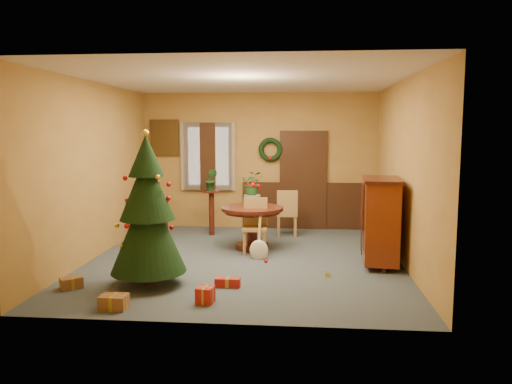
# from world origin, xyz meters

# --- Properties ---
(room_envelope) EXTENTS (5.50, 5.50, 5.50)m
(room_envelope) POSITION_xyz_m (0.21, 2.70, 1.12)
(room_envelope) COLOR #333C4B
(room_envelope) RESTS_ON ground
(dining_table) EXTENTS (1.10, 1.10, 0.76)m
(dining_table) POSITION_xyz_m (0.05, 0.76, 0.53)
(dining_table) COLOR black
(dining_table) RESTS_ON floor
(urn) EXTENTS (0.29, 0.29, 0.22)m
(urn) POSITION_xyz_m (0.05, 0.76, 0.86)
(urn) COLOR slate
(urn) RESTS_ON dining_table
(centerpiece_plant) EXTENTS (0.38, 0.33, 0.42)m
(centerpiece_plant) POSITION_xyz_m (0.05, 0.76, 1.18)
(centerpiece_plant) COLOR #1E4C23
(centerpiece_plant) RESTS_ON urn
(chair_near) EXTENTS (0.42, 0.42, 0.95)m
(chair_near) POSITION_xyz_m (0.12, 0.48, 0.51)
(chair_near) COLOR olive
(chair_near) RESTS_ON floor
(chair_far) EXTENTS (0.44, 0.44, 0.94)m
(chair_far) POSITION_xyz_m (0.63, 1.88, 0.50)
(chair_far) COLOR olive
(chair_far) RESTS_ON floor
(guitar) EXTENTS (0.32, 0.48, 0.71)m
(guitar) POSITION_xyz_m (0.23, 0.05, 0.36)
(guitar) COLOR beige
(guitar) RESTS_ON floor
(plant_stand) EXTENTS (0.35, 0.35, 0.91)m
(plant_stand) POSITION_xyz_m (-0.89, 1.88, 0.56)
(plant_stand) COLOR black
(plant_stand) RESTS_ON floor
(stand_plant) EXTENTS (0.25, 0.20, 0.44)m
(stand_plant) POSITION_xyz_m (-0.89, 1.88, 1.13)
(stand_plant) COLOR #19471E
(stand_plant) RESTS_ON plant_stand
(christmas_tree) EXTENTS (1.03, 1.03, 2.12)m
(christmas_tree) POSITION_xyz_m (-1.16, -1.45, 1.00)
(christmas_tree) COLOR #382111
(christmas_tree) RESTS_ON floor
(writing_desk) EXTENTS (0.95, 0.61, 0.78)m
(writing_desk) POSITION_xyz_m (-2.15, 1.53, 0.59)
(writing_desk) COLOR black
(writing_desk) RESTS_ON floor
(sideboard) EXTENTS (0.66, 1.12, 1.37)m
(sideboard) POSITION_xyz_m (2.15, -0.14, 0.74)
(sideboard) COLOR #5B1A0A
(sideboard) RESTS_ON floor
(gift_a) EXTENTS (0.32, 0.23, 0.17)m
(gift_a) POSITION_xyz_m (-1.30, -2.40, 0.08)
(gift_a) COLOR brown
(gift_a) RESTS_ON floor
(gift_b) EXTENTS (0.23, 0.23, 0.20)m
(gift_b) POSITION_xyz_m (-0.25, -2.10, 0.10)
(gift_b) COLOR #A81B16
(gift_b) RESTS_ON floor
(gift_c) EXTENTS (0.34, 0.32, 0.15)m
(gift_c) POSITION_xyz_m (-2.15, -1.70, 0.07)
(gift_c) COLOR brown
(gift_c) RESTS_ON floor
(gift_d) EXTENTS (0.35, 0.14, 0.12)m
(gift_d) POSITION_xyz_m (-0.07, -1.44, 0.06)
(gift_d) COLOR #A81B16
(gift_d) RESTS_ON floor
(toy_a) EXTENTS (0.09, 0.09, 0.05)m
(toy_a) POSITION_xyz_m (0.19, 0.16, 0.03)
(toy_a) COLOR #234199
(toy_a) RESTS_ON floor
(toy_b) EXTENTS (0.06, 0.06, 0.06)m
(toy_b) POSITION_xyz_m (0.03, -1.36, 0.03)
(toy_b) COLOR green
(toy_b) RESTS_ON floor
(toy_c) EXTENTS (0.06, 0.09, 0.05)m
(toy_c) POSITION_xyz_m (-0.43, -1.65, 0.03)
(toy_c) COLOR gold
(toy_c) RESTS_ON floor
(toy_d) EXTENTS (0.06, 0.06, 0.06)m
(toy_d) POSITION_xyz_m (0.36, -0.17, 0.03)
(toy_d) COLOR red
(toy_d) RESTS_ON floor
(toy_e) EXTENTS (0.08, 0.05, 0.05)m
(toy_e) POSITION_xyz_m (1.30, -0.84, 0.03)
(toy_e) COLOR yellow
(toy_e) RESTS_ON floor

